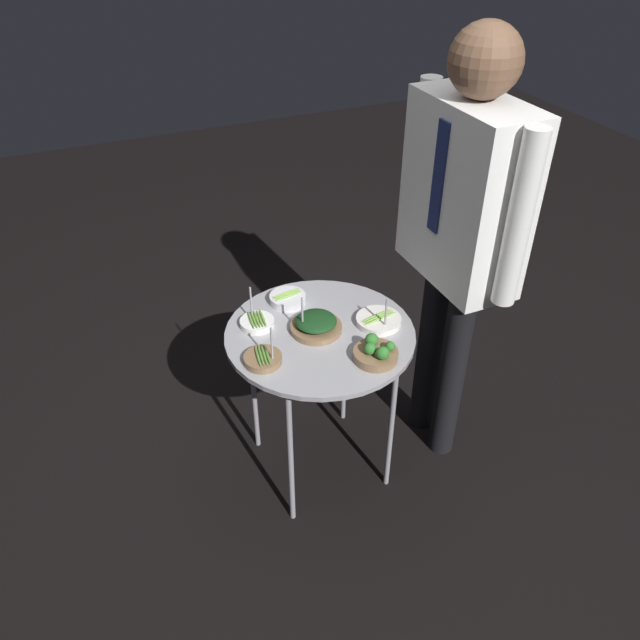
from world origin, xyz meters
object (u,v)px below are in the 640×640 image
bowl_spinach_front_right (316,324)px  bowl_broccoli_mid_right (376,353)px  bowl_asparagus_mid_left (263,359)px  serving_cart (320,343)px  bowl_asparagus_far_rim (257,322)px  bowl_asparagus_back_left (379,320)px  waiter_figure (462,215)px  bowl_asparagus_front_left (288,299)px

bowl_spinach_front_right → bowl_broccoli_mid_right: bearing=27.9°
bowl_asparagus_mid_left → bowl_spinach_front_right: (-0.09, 0.22, 0.01)m
serving_cart → bowl_asparagus_far_rim: bearing=-123.5°
bowl_asparagus_mid_left → bowl_asparagus_back_left: bearing=94.7°
waiter_figure → bowl_asparagus_front_left: bearing=-115.1°
bowl_asparagus_mid_left → bowl_asparagus_back_left: size_ratio=0.92×
bowl_spinach_front_right → bowl_asparagus_back_left: (0.05, 0.21, -0.01)m
bowl_spinach_front_right → bowl_broccoli_mid_right: 0.24m
bowl_asparagus_back_left → bowl_broccoli_mid_right: (0.17, -0.10, 0.01)m
bowl_asparagus_mid_left → bowl_asparagus_back_left: bowl_asparagus_mid_left is taller
bowl_spinach_front_right → bowl_asparagus_back_left: size_ratio=1.12×
bowl_asparagus_back_left → waiter_figure: size_ratio=0.10×
bowl_spinach_front_right → waiter_figure: size_ratio=0.11×
serving_cart → waiter_figure: bearing=85.6°
serving_cart → bowl_asparagus_mid_left: bowl_asparagus_mid_left is taller
bowl_asparagus_back_left → bowl_asparagus_front_left: bearing=-135.6°
waiter_figure → bowl_asparagus_back_left: bearing=-90.2°
bowl_spinach_front_right → waiter_figure: 0.60m
bowl_broccoli_mid_right → waiter_figure: size_ratio=0.09×
waiter_figure → bowl_broccoli_mid_right: bearing=-66.9°
bowl_asparagus_far_rim → waiter_figure: (0.16, 0.68, 0.34)m
bowl_asparagus_mid_left → bowl_spinach_front_right: bowl_spinach_front_right is taller
bowl_asparagus_mid_left → bowl_asparagus_front_left: bowl_asparagus_mid_left is taller
bowl_asparagus_mid_left → waiter_figure: 0.80m
bowl_spinach_front_right → bowl_asparagus_far_rim: bearing=-121.7°
bowl_asparagus_front_left → bowl_asparagus_back_left: bowl_asparagus_back_left is taller
bowl_asparagus_back_left → bowl_spinach_front_right: bearing=-103.2°
waiter_figure → bowl_asparagus_mid_left: bearing=-87.3°
bowl_asparagus_far_rim → bowl_broccoli_mid_right: 0.43m
bowl_spinach_front_right → bowl_asparagus_front_left: bowl_spinach_front_right is taller
bowl_asparagus_front_left → bowl_broccoli_mid_right: bowl_broccoli_mid_right is taller
bowl_asparagus_mid_left → serving_cart: bearing=107.5°
bowl_asparagus_back_left → serving_cart: bearing=-100.1°
bowl_spinach_front_right → bowl_asparagus_far_rim: size_ratio=1.27×
bowl_broccoli_mid_right → bowl_asparagus_front_left: bearing=-161.1°
bowl_broccoli_mid_right → waiter_figure: waiter_figure is taller
serving_cart → bowl_asparagus_back_left: bowl_asparagus_back_left is taller
bowl_asparagus_mid_left → waiter_figure: (-0.03, 0.72, 0.34)m
bowl_asparagus_front_left → waiter_figure: 0.68m
serving_cart → bowl_spinach_front_right: 0.08m
bowl_spinach_front_right → bowl_asparagus_front_left: bearing=-172.3°
serving_cart → bowl_asparagus_front_left: (-0.21, -0.04, 0.06)m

